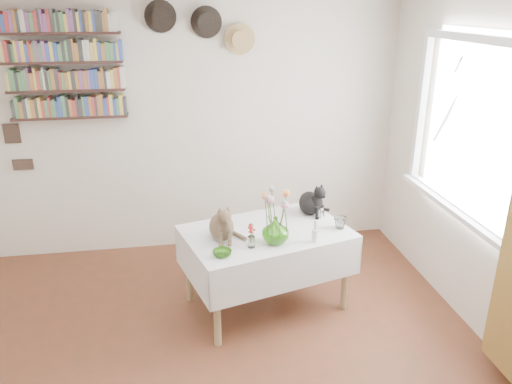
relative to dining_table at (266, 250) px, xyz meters
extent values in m
cube|color=silver|center=(-0.49, 1.26, 0.74)|extent=(4.04, 0.04, 2.54)
cube|color=white|center=(1.48, -0.21, 0.99)|extent=(0.01, 1.40, 1.20)
cube|color=white|center=(1.48, -0.21, 1.62)|extent=(0.06, 1.52, 0.06)
cube|color=white|center=(1.48, -0.21, 0.36)|extent=(0.06, 1.52, 0.06)
cube|color=white|center=(1.48, 0.52, 0.99)|extent=(0.06, 0.06, 1.20)
cube|color=white|center=(1.45, -0.21, 0.36)|extent=(0.12, 1.50, 0.04)
cube|color=white|center=(0.00, 0.00, 0.14)|extent=(1.44, 1.12, 0.05)
cylinder|color=tan|center=(-0.44, -0.46, -0.20)|extent=(0.05, 0.05, 0.62)
cylinder|color=tan|center=(0.62, -0.17, -0.20)|extent=(0.05, 0.05, 0.62)
cylinder|color=tan|center=(-0.62, 0.17, -0.20)|extent=(0.05, 0.05, 0.62)
cylinder|color=tan|center=(0.44, 0.46, -0.20)|extent=(0.05, 0.05, 0.62)
imported|color=#70C33A|center=(0.03, -0.22, 0.27)|extent=(0.23, 0.23, 0.21)
imported|color=#70C33A|center=(-0.39, -0.36, 0.19)|extent=(0.15, 0.15, 0.04)
imported|color=white|center=(0.59, -0.05, 0.22)|extent=(0.11, 0.11, 0.10)
cylinder|color=white|center=(0.32, -0.25, 0.22)|extent=(0.05, 0.05, 0.10)
cylinder|color=white|center=(0.32, -0.25, 0.30)|extent=(0.02, 0.02, 0.08)
cylinder|color=white|center=(-0.16, -0.26, 0.21)|extent=(0.05, 0.05, 0.09)
cone|color=white|center=(0.50, 0.18, 0.20)|extent=(0.04, 0.04, 0.06)
sphere|color=beige|center=(0.50, 0.18, 0.24)|extent=(0.03, 0.03, 0.03)
cylinder|color=#4C7233|center=(0.00, -0.21, 0.37)|extent=(0.01, 0.01, 0.30)
sphere|color=pink|center=(0.00, -0.21, 0.52)|extent=(0.07, 0.07, 0.07)
cylinder|color=#4C7233|center=(0.07, -0.24, 0.35)|extent=(0.01, 0.01, 0.26)
sphere|color=pink|center=(0.07, -0.24, 0.48)|extent=(0.06, 0.06, 0.06)
cylinder|color=#4C7233|center=(0.09, -0.19, 0.39)|extent=(0.01, 0.01, 0.34)
sphere|color=#FF8D39|center=(0.09, -0.19, 0.56)|extent=(0.06, 0.06, 0.06)
cylinder|color=#4C7233|center=(-0.03, -0.18, 0.37)|extent=(0.01, 0.01, 0.31)
sphere|color=#FF8D39|center=(-0.03, -0.18, 0.53)|extent=(0.05, 0.05, 0.05)
cylinder|color=#4C7233|center=(0.03, -0.17, 0.40)|extent=(0.01, 0.01, 0.37)
sphere|color=#999E93|center=(0.03, -0.17, 0.59)|extent=(0.04, 0.04, 0.04)
cylinder|color=#4C7233|center=(-0.02, -0.25, 0.38)|extent=(0.01, 0.01, 0.33)
sphere|color=#999E93|center=(-0.02, -0.25, 0.55)|extent=(0.04, 0.04, 0.04)
cylinder|color=#4C7233|center=(0.10, -0.26, 0.36)|extent=(0.01, 0.01, 0.29)
sphere|color=#999E93|center=(0.10, -0.26, 0.51)|extent=(0.04, 0.04, 0.04)
cube|color=#321B16|center=(-1.59, 1.15, 0.89)|extent=(1.00, 0.16, 0.02)
cube|color=#321B16|center=(-1.59, 1.15, 1.13)|extent=(1.00, 0.16, 0.02)
cube|color=#321B16|center=(-1.59, 1.15, 1.37)|extent=(1.00, 0.16, 0.02)
cube|color=#321B16|center=(-1.59, 1.15, 1.61)|extent=(1.00, 0.16, 0.02)
cylinder|color=black|center=(-0.74, 1.20, 1.74)|extent=(0.28, 0.02, 0.28)
cylinder|color=black|center=(-0.74, 1.16, 1.74)|extent=(0.16, 0.08, 0.16)
cylinder|color=black|center=(-0.34, 1.20, 1.69)|extent=(0.28, 0.02, 0.28)
cylinder|color=black|center=(-0.34, 1.16, 1.69)|extent=(0.16, 0.08, 0.16)
cylinder|color=tan|center=(-0.04, 1.20, 1.54)|extent=(0.28, 0.02, 0.28)
cylinder|color=tan|center=(-0.04, 1.16, 1.54)|extent=(0.16, 0.08, 0.16)
cube|color=#38281E|center=(-2.14, 1.22, 0.74)|extent=(0.14, 0.02, 0.18)
cube|color=#38281E|center=(-2.09, 1.22, 0.44)|extent=(0.18, 0.02, 0.10)
camera|label=1|loc=(-0.66, -3.51, 1.86)|focal=35.00mm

